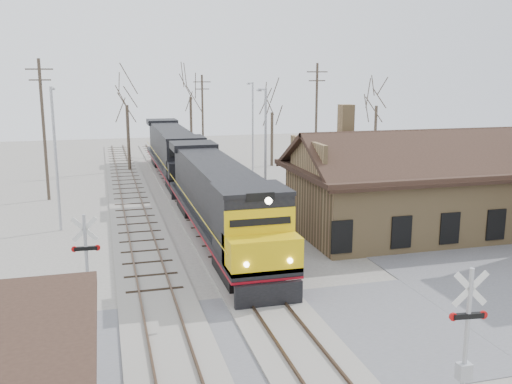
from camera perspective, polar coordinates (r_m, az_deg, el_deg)
ground at (r=22.14m, az=3.51°, el=-14.45°), size 140.00×140.00×0.00m
road at (r=22.13m, az=3.51°, el=-14.41°), size 60.00×9.00×0.03m
track_main at (r=35.74m, az=-4.21°, el=-3.98°), size 3.40×90.00×0.24m
track_siding at (r=35.20m, az=-11.44°, el=-4.44°), size 3.40×90.00×0.24m
depot at (r=36.63m, az=15.42°, el=-0.22°), size 15.20×9.31×7.90m
locomotive_lead at (r=33.21m, az=-3.60°, el=-0.87°), size 3.20×21.40×4.75m
locomotive_trailing at (r=54.30m, az=-8.24°, el=4.01°), size 3.20×21.40×4.50m
crossbuck_near at (r=18.67m, az=20.29°, el=-13.72°), size 1.21×0.32×4.23m
crossbuck_far at (r=24.93m, az=-16.55°, el=-7.07°), size 1.17×0.31×4.11m
streetlight_a at (r=37.43m, az=-19.41°, el=3.86°), size 0.25×2.04×8.98m
streetlight_b at (r=39.84m, az=0.90°, el=4.81°), size 0.25×2.04×8.75m
streetlight_c at (r=56.83m, az=-0.36°, el=6.99°), size 0.25×2.04×8.88m
utility_pole_a at (r=46.84m, az=-20.47°, el=6.04°), size 2.00×0.24×10.85m
utility_pole_b at (r=66.56m, az=-5.36°, el=7.67°), size 2.00×0.24×9.55m
utility_pole_c at (r=53.91m, az=6.04°, el=7.29°), size 2.00×0.24×10.66m
tree_b at (r=58.66m, az=-12.84°, el=9.53°), size 4.42×4.42×10.84m
tree_c at (r=69.62m, az=-6.59°, el=10.38°), size 4.64×4.64×11.37m
tree_d at (r=60.52m, az=1.62°, el=8.83°), size 3.79×3.79×9.29m
tree_e at (r=61.39m, az=11.99°, el=9.41°), size 4.27×4.27×10.47m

